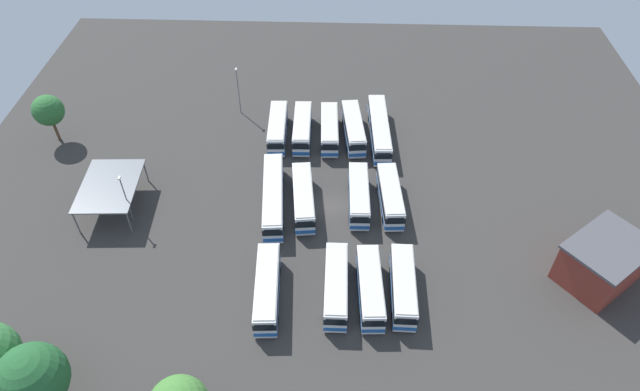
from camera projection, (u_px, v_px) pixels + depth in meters
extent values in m
plane|color=#383533|center=(331.00, 206.00, 76.26)|extent=(108.00, 108.00, 0.00)
cube|color=silver|center=(278.00, 128.00, 86.08)|extent=(10.56, 2.93, 3.00)
cube|color=beige|center=(277.00, 120.00, 84.99)|extent=(10.13, 2.71, 0.14)
cube|color=black|center=(278.00, 126.00, 85.75)|extent=(10.61, 2.97, 0.96)
cube|color=#1E56A8|center=(278.00, 132.00, 86.66)|extent=(10.61, 2.97, 0.60)
cube|color=black|center=(275.00, 146.00, 81.89)|extent=(0.13, 2.11, 1.11)
cylinder|color=black|center=(285.00, 148.00, 84.63)|extent=(1.01, 0.33, 1.00)
cylinder|color=black|center=(269.00, 148.00, 84.64)|extent=(1.01, 0.33, 1.00)
cylinder|color=black|center=(287.00, 122.00, 89.32)|extent=(1.01, 0.33, 1.00)
cylinder|color=black|center=(272.00, 122.00, 89.33)|extent=(1.01, 0.33, 1.00)
cube|color=silver|center=(302.00, 128.00, 86.03)|extent=(10.35, 2.75, 3.00)
cube|color=beige|center=(302.00, 120.00, 84.94)|extent=(9.94, 2.53, 0.14)
cube|color=black|center=(302.00, 126.00, 85.69)|extent=(10.41, 2.79, 0.96)
cube|color=#1E56A8|center=(302.00, 133.00, 86.61)|extent=(10.41, 2.79, 0.60)
cube|color=black|center=(301.00, 146.00, 81.90)|extent=(0.09, 2.11, 1.11)
cylinder|color=black|center=(309.00, 148.00, 84.61)|extent=(1.00, 0.32, 1.00)
cylinder|color=black|center=(294.00, 148.00, 84.64)|extent=(1.00, 0.32, 1.00)
cylinder|color=black|center=(311.00, 123.00, 89.22)|extent=(1.00, 0.32, 1.00)
cylinder|color=black|center=(296.00, 123.00, 89.25)|extent=(1.00, 0.32, 1.00)
cube|color=silver|center=(329.00, 129.00, 85.85)|extent=(10.39, 2.93, 3.00)
cube|color=beige|center=(330.00, 121.00, 84.77)|extent=(9.97, 2.71, 0.14)
cube|color=black|center=(329.00, 127.00, 85.52)|extent=(10.44, 2.97, 0.96)
cube|color=#1E56A8|center=(329.00, 134.00, 86.44)|extent=(10.44, 2.97, 0.60)
cube|color=black|center=(330.00, 147.00, 81.73)|extent=(0.13, 2.11, 1.11)
cylinder|color=black|center=(337.00, 149.00, 84.45)|extent=(1.01, 0.33, 1.00)
cylinder|color=black|center=(322.00, 149.00, 84.45)|extent=(1.01, 0.33, 1.00)
cylinder|color=black|center=(337.00, 124.00, 89.06)|extent=(1.01, 0.33, 1.00)
cylinder|color=black|center=(322.00, 124.00, 89.06)|extent=(1.01, 0.33, 1.00)
cube|color=silver|center=(353.00, 128.00, 86.04)|extent=(11.24, 3.78, 3.00)
cube|color=beige|center=(354.00, 120.00, 84.96)|extent=(10.77, 3.52, 0.14)
cube|color=black|center=(354.00, 126.00, 85.71)|extent=(11.29, 3.82, 0.96)
cube|color=#1E56A8|center=(353.00, 133.00, 86.63)|extent=(11.29, 3.82, 0.60)
cube|color=black|center=(358.00, 148.00, 81.67)|extent=(0.29, 2.11, 1.11)
cylinder|color=black|center=(363.00, 148.00, 84.55)|extent=(1.03, 0.41, 1.00)
cylinder|color=black|center=(348.00, 149.00, 84.43)|extent=(1.03, 0.41, 1.00)
cylinder|color=black|center=(358.00, 122.00, 89.47)|extent=(1.03, 0.41, 1.00)
cylinder|color=black|center=(343.00, 122.00, 89.34)|extent=(1.03, 0.41, 1.00)
cube|color=silver|center=(379.00, 129.00, 85.87)|extent=(14.48, 3.14, 3.00)
cube|color=beige|center=(380.00, 121.00, 84.78)|extent=(13.90, 2.91, 0.14)
cube|color=black|center=(380.00, 127.00, 85.54)|extent=(14.55, 3.18, 0.96)
cube|color=#1E56A8|center=(379.00, 133.00, 86.46)|extent=(14.55, 3.18, 0.60)
cube|color=black|center=(383.00, 156.00, 80.27)|extent=(0.14, 2.11, 1.11)
cube|color=#47474C|center=(378.00, 123.00, 87.01)|extent=(1.00, 2.66, 2.88)
cylinder|color=black|center=(389.00, 154.00, 83.56)|extent=(1.01, 0.34, 1.00)
cylinder|color=black|center=(373.00, 154.00, 83.56)|extent=(1.01, 0.34, 1.00)
cylinder|color=black|center=(384.00, 119.00, 89.99)|extent=(1.01, 0.34, 1.00)
cylinder|color=black|center=(369.00, 119.00, 89.99)|extent=(1.01, 0.34, 1.00)
cube|color=silver|center=(273.00, 196.00, 75.05)|extent=(14.56, 3.83, 3.00)
cube|color=beige|center=(273.00, 188.00, 73.96)|extent=(13.97, 3.57, 0.14)
cube|color=black|center=(273.00, 194.00, 74.72)|extent=(14.63, 3.87, 0.96)
cube|color=#1E56A8|center=(274.00, 201.00, 75.63)|extent=(14.63, 3.87, 0.60)
cube|color=black|center=(272.00, 233.00, 69.46)|extent=(0.25, 2.11, 1.11)
cube|color=#47474C|center=(273.00, 188.00, 76.19)|extent=(1.13, 2.70, 2.88)
cylinder|color=black|center=(283.00, 227.00, 72.78)|extent=(1.02, 0.39, 1.00)
cylinder|color=black|center=(264.00, 227.00, 72.70)|extent=(1.02, 0.39, 1.00)
cylinder|color=black|center=(282.00, 181.00, 79.21)|extent=(1.02, 0.39, 1.00)
cylinder|color=black|center=(266.00, 181.00, 79.12)|extent=(1.02, 0.39, 1.00)
cube|color=silver|center=(303.00, 198.00, 74.86)|extent=(11.30, 3.75, 3.00)
cube|color=beige|center=(303.00, 189.00, 73.78)|extent=(10.83, 3.50, 0.14)
cube|color=black|center=(303.00, 195.00, 74.53)|extent=(11.36, 3.80, 0.96)
cube|color=#1E56A8|center=(303.00, 202.00, 75.45)|extent=(11.36, 3.80, 0.60)
cube|color=black|center=(305.00, 225.00, 70.47)|extent=(0.29, 2.11, 1.11)
cylinder|color=black|center=(314.00, 222.00, 73.35)|extent=(1.03, 0.41, 1.00)
cylinder|color=black|center=(296.00, 223.00, 73.23)|extent=(1.03, 0.41, 1.00)
cylinder|color=black|center=(311.00, 187.00, 78.30)|extent=(1.03, 0.41, 1.00)
cylinder|color=black|center=(294.00, 188.00, 78.18)|extent=(1.03, 0.41, 1.00)
cube|color=silver|center=(359.00, 196.00, 75.15)|extent=(10.36, 2.77, 3.00)
cube|color=beige|center=(359.00, 187.00, 74.06)|extent=(9.95, 2.56, 0.14)
cube|color=black|center=(359.00, 193.00, 74.82)|extent=(10.41, 2.81, 0.96)
cube|color=#1E56A8|center=(358.00, 200.00, 75.73)|extent=(10.41, 2.81, 0.60)
cube|color=black|center=(360.00, 220.00, 71.02)|extent=(0.10, 2.11, 1.11)
cylinder|color=black|center=(368.00, 219.00, 73.73)|extent=(1.01, 0.32, 1.00)
cylinder|color=black|center=(350.00, 219.00, 73.76)|extent=(1.01, 0.32, 1.00)
cylinder|color=black|center=(366.00, 187.00, 78.34)|extent=(1.01, 0.32, 1.00)
cylinder|color=black|center=(349.00, 186.00, 78.38)|extent=(1.01, 0.32, 1.00)
cube|color=silver|center=(390.00, 196.00, 75.07)|extent=(10.49, 3.29, 3.00)
cube|color=beige|center=(391.00, 188.00, 73.98)|extent=(10.06, 3.06, 0.14)
cube|color=black|center=(390.00, 194.00, 74.73)|extent=(10.54, 3.33, 0.96)
cube|color=#1E56A8|center=(390.00, 201.00, 75.65)|extent=(10.54, 3.33, 0.60)
cube|color=black|center=(396.00, 221.00, 70.93)|extent=(0.21, 2.11, 1.11)
cylinder|color=black|center=(401.00, 220.00, 73.69)|extent=(1.02, 0.37, 1.00)
cylinder|color=black|center=(383.00, 220.00, 73.63)|extent=(1.02, 0.37, 1.00)
cylinder|color=black|center=(395.00, 187.00, 78.30)|extent=(1.02, 0.37, 1.00)
cylinder|color=black|center=(378.00, 187.00, 78.25)|extent=(1.02, 0.37, 1.00)
cube|color=silver|center=(267.00, 289.00, 63.96)|extent=(11.34, 3.22, 3.00)
cube|color=beige|center=(266.00, 280.00, 62.87)|extent=(10.88, 2.99, 0.14)
cube|color=black|center=(267.00, 286.00, 63.63)|extent=(11.40, 3.26, 0.96)
cube|color=#1E56A8|center=(268.00, 293.00, 64.54)|extent=(11.40, 3.26, 0.60)
cube|color=black|center=(264.00, 328.00, 59.51)|extent=(0.18, 2.11, 1.11)
cylinder|color=black|center=(277.00, 320.00, 62.37)|extent=(1.02, 0.36, 1.00)
cylinder|color=black|center=(256.00, 321.00, 62.34)|extent=(1.02, 0.36, 1.00)
cylinder|color=black|center=(279.00, 272.00, 67.39)|extent=(1.02, 0.36, 1.00)
cylinder|color=black|center=(260.00, 272.00, 67.35)|extent=(1.02, 0.36, 1.00)
cube|color=silver|center=(336.00, 286.00, 64.24)|extent=(10.61, 2.58, 3.00)
cube|color=beige|center=(336.00, 277.00, 63.15)|extent=(10.18, 2.37, 0.14)
cube|color=black|center=(336.00, 283.00, 63.90)|extent=(10.66, 2.61, 0.96)
cube|color=#1E56A8|center=(336.00, 290.00, 64.82)|extent=(10.66, 2.61, 0.60)
cube|color=black|center=(335.00, 322.00, 60.00)|extent=(0.06, 2.11, 1.11)
cylinder|color=black|center=(346.00, 317.00, 62.74)|extent=(1.00, 0.30, 1.00)
cylinder|color=black|center=(325.00, 316.00, 62.80)|extent=(1.00, 0.30, 1.00)
cylinder|color=black|center=(346.00, 271.00, 67.48)|extent=(1.00, 0.30, 1.00)
cylinder|color=black|center=(327.00, 270.00, 67.54)|extent=(1.00, 0.30, 1.00)
cube|color=silver|center=(370.00, 288.00, 64.05)|extent=(10.57, 3.09, 3.00)
cube|color=beige|center=(371.00, 279.00, 62.96)|extent=(10.14, 2.87, 0.14)
cube|color=black|center=(370.00, 285.00, 63.72)|extent=(10.63, 3.14, 0.96)
cube|color=#1E56A8|center=(370.00, 292.00, 64.63)|extent=(10.63, 3.14, 0.60)
cube|color=black|center=(374.00, 324.00, 59.87)|extent=(0.17, 2.11, 1.11)
cylinder|color=black|center=(382.00, 318.00, 62.62)|extent=(1.01, 0.35, 1.00)
cylinder|color=black|center=(361.00, 318.00, 62.60)|extent=(1.01, 0.35, 1.00)
cylinder|color=black|center=(377.00, 272.00, 67.30)|extent=(1.01, 0.35, 1.00)
cylinder|color=black|center=(358.00, 273.00, 67.28)|extent=(1.01, 0.35, 1.00)
cube|color=silver|center=(403.00, 286.00, 64.20)|extent=(10.40, 2.77, 3.00)
cube|color=beige|center=(405.00, 278.00, 63.11)|extent=(9.98, 2.56, 0.14)
cube|color=black|center=(404.00, 284.00, 63.87)|extent=(10.45, 2.81, 0.96)
cube|color=#1E56A8|center=(402.00, 291.00, 64.78)|extent=(10.45, 2.81, 0.60)
cube|color=black|center=(406.00, 322.00, 60.06)|extent=(0.10, 2.11, 1.11)
cylinder|color=black|center=(414.00, 317.00, 62.74)|extent=(1.01, 0.32, 1.00)
cylinder|color=black|center=(393.00, 316.00, 62.84)|extent=(1.01, 0.32, 1.00)
cylinder|color=black|center=(410.00, 272.00, 67.36)|extent=(1.01, 0.32, 1.00)
cylinder|color=black|center=(391.00, 271.00, 67.46)|extent=(1.01, 0.32, 1.00)
cube|color=maroon|center=(602.00, 262.00, 65.58)|extent=(11.04, 11.40, 5.45)
cube|color=#4C4C51|center=(611.00, 246.00, 63.57)|extent=(11.70, 12.08, 0.36)
cube|color=black|center=(619.00, 253.00, 68.68)|extent=(1.44, 1.17, 2.20)
cube|color=slate|center=(109.00, 186.00, 73.67)|extent=(10.93, 7.93, 0.20)
cylinder|color=#59595B|center=(129.00, 223.00, 71.45)|extent=(0.20, 0.20, 3.69)
cylinder|color=#59595B|center=(76.00, 223.00, 71.39)|extent=(0.20, 0.20, 3.69)
cylinder|color=#59595B|center=(146.00, 172.00, 78.65)|extent=(0.20, 0.20, 3.69)
cylinder|color=#59595B|center=(98.00, 172.00, 78.59)|extent=(0.20, 0.20, 3.69)
cylinder|color=slate|center=(127.00, 200.00, 71.77)|extent=(0.16, 0.16, 7.41)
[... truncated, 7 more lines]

